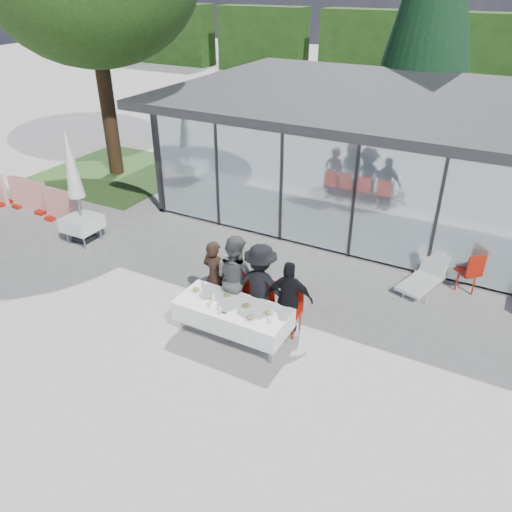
# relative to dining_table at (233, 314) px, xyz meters

# --- Properties ---
(ground) EXTENTS (90.00, 90.00, 0.00)m
(ground) POSITION_rel_dining_table_xyz_m (-0.07, 0.14, -0.54)
(ground) COLOR #9C9994
(ground) RESTS_ON ground
(pavilion) EXTENTS (14.80, 8.80, 3.44)m
(pavilion) POSITION_rel_dining_table_xyz_m (1.94, 8.30, 1.61)
(pavilion) COLOR gray
(pavilion) RESTS_ON ground
(treeline) EXTENTS (62.50, 2.00, 4.40)m
(treeline) POSITION_rel_dining_table_xyz_m (-2.07, 28.14, 1.66)
(treeline) COLOR #173410
(treeline) RESTS_ON ground
(dining_table) EXTENTS (2.26, 0.96, 0.75)m
(dining_table) POSITION_rel_dining_table_xyz_m (0.00, 0.00, 0.00)
(dining_table) COLOR white
(dining_table) RESTS_ON ground
(diner_a) EXTENTS (0.68, 0.68, 1.65)m
(diner_a) POSITION_rel_dining_table_xyz_m (-0.81, 0.64, 0.29)
(diner_a) COLOR black
(diner_a) RESTS_ON ground
(diner_chair_a) EXTENTS (0.44, 0.44, 0.97)m
(diner_chair_a) POSITION_rel_dining_table_xyz_m (-0.81, 0.75, -0.00)
(diner_chair_a) COLOR #AF1B0B
(diner_chair_a) RESTS_ON ground
(diner_b) EXTENTS (1.13, 1.13, 1.89)m
(diner_b) POSITION_rel_dining_table_xyz_m (-0.31, 0.64, 0.41)
(diner_b) COLOR #545454
(diner_b) RESTS_ON ground
(diner_chair_b) EXTENTS (0.44, 0.44, 0.97)m
(diner_chair_b) POSITION_rel_dining_table_xyz_m (-0.31, 0.75, -0.00)
(diner_chair_b) COLOR #AF1B0B
(diner_chair_b) RESTS_ON ground
(diner_c) EXTENTS (1.28, 1.28, 1.83)m
(diner_c) POSITION_rel_dining_table_xyz_m (0.27, 0.64, 0.38)
(diner_c) COLOR black
(diner_c) RESTS_ON ground
(diner_chair_c) EXTENTS (0.44, 0.44, 0.97)m
(diner_chair_c) POSITION_rel_dining_table_xyz_m (0.27, 0.75, -0.00)
(diner_chair_c) COLOR #AF1B0B
(diner_chair_c) RESTS_ON ground
(diner_d) EXTENTS (1.16, 1.16, 1.62)m
(diner_d) POSITION_rel_dining_table_xyz_m (0.90, 0.64, 0.27)
(diner_d) COLOR black
(diner_d) RESTS_ON ground
(diner_chair_d) EXTENTS (0.44, 0.44, 0.97)m
(diner_chair_d) POSITION_rel_dining_table_xyz_m (0.90, 0.75, -0.00)
(diner_chair_d) COLOR #AF1B0B
(diner_chair_d) RESTS_ON ground
(plate_a) EXTENTS (0.24, 0.24, 0.07)m
(plate_a) POSITION_rel_dining_table_xyz_m (-0.92, 0.10, 0.24)
(plate_a) COLOR silver
(plate_a) RESTS_ON dining_table
(plate_b) EXTENTS (0.24, 0.24, 0.07)m
(plate_b) POSITION_rel_dining_table_xyz_m (-0.25, 0.23, 0.24)
(plate_b) COLOR silver
(plate_b) RESTS_ON dining_table
(plate_c) EXTENTS (0.24, 0.24, 0.07)m
(plate_c) POSITION_rel_dining_table_xyz_m (0.25, 0.08, 0.24)
(plate_c) COLOR silver
(plate_c) RESTS_ON dining_table
(plate_d) EXTENTS (0.24, 0.24, 0.07)m
(plate_d) POSITION_rel_dining_table_xyz_m (0.76, 0.07, 0.24)
(plate_d) COLOR silver
(plate_d) RESTS_ON dining_table
(plate_extra) EXTENTS (0.24, 0.24, 0.07)m
(plate_extra) POSITION_rel_dining_table_xyz_m (0.52, -0.21, 0.24)
(plate_extra) COLOR silver
(plate_extra) RESTS_ON dining_table
(juice_bottle) EXTENTS (0.06, 0.06, 0.14)m
(juice_bottle) POSITION_rel_dining_table_xyz_m (-0.44, -0.09, 0.28)
(juice_bottle) COLOR #86A645
(juice_bottle) RESTS_ON dining_table
(drinking_glasses) EXTENTS (1.33, 0.25, 0.10)m
(drinking_glasses) POSITION_rel_dining_table_xyz_m (0.12, -0.20, 0.26)
(drinking_glasses) COLOR silver
(drinking_glasses) RESTS_ON dining_table
(folded_eyeglasses) EXTENTS (0.14, 0.03, 0.01)m
(folded_eyeglasses) POSITION_rel_dining_table_xyz_m (-0.04, -0.29, 0.22)
(folded_eyeglasses) COLOR black
(folded_eyeglasses) RESTS_ON dining_table
(spare_table_left) EXTENTS (0.86, 0.86, 0.74)m
(spare_table_left) POSITION_rel_dining_table_xyz_m (-5.61, 1.59, 0.02)
(spare_table_left) COLOR white
(spare_table_left) RESTS_ON ground
(spare_chair_b) EXTENTS (0.62, 0.62, 0.97)m
(spare_chair_b) POSITION_rel_dining_table_xyz_m (3.87, 3.97, -0.00)
(spare_chair_b) COLOR #AF1B0B
(spare_chair_b) RESTS_ON ground
(market_umbrella) EXTENTS (0.50, 0.50, 3.00)m
(market_umbrella) POSITION_rel_dining_table_xyz_m (-5.71, 1.68, 1.41)
(market_umbrella) COLOR black
(market_umbrella) RESTS_ON ground
(lounger) EXTENTS (0.97, 1.45, 0.72)m
(lounger) POSITION_rel_dining_table_xyz_m (2.96, 3.69, -0.28)
(lounger) COLOR silver
(lounger) RESTS_ON ground
(grass_patch) EXTENTS (5.00, 5.00, 0.02)m
(grass_patch) POSITION_rel_dining_table_xyz_m (-8.57, 6.14, -0.53)
(grass_patch) COLOR #385926
(grass_patch) RESTS_ON ground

